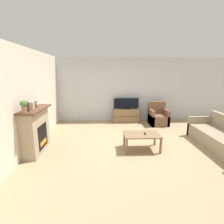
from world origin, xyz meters
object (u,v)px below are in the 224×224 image
fireplace (35,130)px  coffee_table (142,136)px  remote (145,134)px  mantel_vase_left (27,107)px  tv (126,104)px  tv_stand (126,115)px  mantel_vase_centre_left (32,105)px  mantel_clock (35,104)px  armchair (158,117)px  potted_plant (24,106)px  couch (224,139)px

fireplace → coffee_table: bearing=0.1°
fireplace → remote: fireplace is taller
mantel_vase_left → tv: 4.20m
tv_stand → remote: 2.80m
mantel_vase_centre_left → mantel_clock: size_ratio=1.41×
tv_stand → coffee_table: size_ratio=1.14×
mantel_vase_centre_left → coffee_table: bearing=2.0°
tv_stand → armchair: armchair is taller
mantel_clock → potted_plant: (-0.00, -0.66, 0.09)m
mantel_vase_centre_left → mantel_clock: mantel_vase_centre_left is taller
fireplace → mantel_vase_left: (0.02, -0.37, 0.69)m
couch → mantel_vase_left: bearing=-176.3°
mantel_vase_centre_left → tv: size_ratio=0.20×
couch → armchair: bearing=114.6°
armchair → remote: bearing=-114.6°
mantel_vase_centre_left → armchair: (3.97, 2.47, -0.98)m
coffee_table → remote: (0.08, 0.00, 0.07)m
potted_plant → coffee_table: potted_plant is taller
mantel_clock → coffee_table: 2.93m
coffee_table → couch: couch is taller
mantel_clock → tv_stand: bearing=44.7°
remote → mantel_vase_centre_left: bearing=-166.7°
tv → couch: size_ratio=0.46×
coffee_table → remote: remote is taller
mantel_vase_centre_left → coffee_table: mantel_vase_centre_left is taller
potted_plant → tv: size_ratio=0.27×
mantel_clock → tv: (2.70, 2.67, -0.48)m
remote → tv: bearing=104.9°
fireplace → coffee_table: 2.82m
remote → couch: size_ratio=0.07×
mantel_vase_centre_left → potted_plant: size_ratio=0.74×
mantel_vase_centre_left → couch: (5.07, 0.05, -0.99)m
remote → couch: 2.20m
mantel_vase_centre_left → remote: 3.00m
mantel_vase_left → tv_stand: (2.70, 3.17, -1.01)m
tv → armchair: bearing=-18.4°
mantel_vase_centre_left → remote: size_ratio=1.37×
mantel_vase_centre_left → couch: 5.17m
potted_plant → armchair: bearing=36.3°
remote → armchair: bearing=76.7°
tv_stand → tv: 0.49m
mantel_clock → couch: (5.07, -0.17, -0.98)m
tv_stand → armchair: bearing=-18.5°
armchair → coffee_table: bearing=-116.3°
armchair → remote: (-1.09, -2.37, 0.16)m
tv_stand → fireplace: bearing=-134.2°
couch → coffee_table: bearing=178.7°
tv → couch: 3.73m
mantel_vase_centre_left → potted_plant: potted_plant is taller
fireplace → mantel_vase_left: bearing=-87.4°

